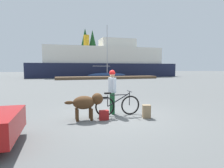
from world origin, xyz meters
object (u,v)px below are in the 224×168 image
object	(u,v)px
person_cyclist	(112,87)
ferry_boat	(104,63)
bicycle	(118,105)
dog	(87,102)
sailboat_moored	(107,75)
handbag_pannier	(104,115)
backpack	(146,111)

from	to	relation	value
person_cyclist	ferry_boat	xyz separation A→B (m)	(6.85, 30.14, 1.81)
bicycle	dog	distance (m)	1.23
sailboat_moored	handbag_pannier	bearing A→B (deg)	-104.56
dog	handbag_pannier	xyz separation A→B (m)	(0.56, -0.22, -0.44)
handbag_pannier	ferry_boat	size ratio (longest dim) A/B	0.01
bicycle	ferry_boat	world-z (taller)	ferry_boat
person_cyclist	dog	bearing A→B (deg)	-151.87
ferry_boat	person_cyclist	bearing A→B (deg)	-102.80
dog	person_cyclist	bearing A→B (deg)	28.13
bicycle	sailboat_moored	xyz separation A→B (m)	(6.11, 25.55, 0.12)
handbag_pannier	sailboat_moored	bearing A→B (deg)	75.44
sailboat_moored	bicycle	bearing A→B (deg)	-103.46
bicycle	handbag_pannier	xyz separation A→B (m)	(-0.63, -0.43, -0.23)
backpack	handbag_pannier	bearing A→B (deg)	173.75
person_cyclist	handbag_pannier	bearing A→B (deg)	-123.45
backpack	ferry_boat	world-z (taller)	ferry_boat
handbag_pannier	person_cyclist	bearing A→B (deg)	56.55
bicycle	sailboat_moored	bearing A→B (deg)	76.54
person_cyclist	handbag_pannier	world-z (taller)	person_cyclist
dog	backpack	world-z (taller)	dog
ferry_boat	sailboat_moored	xyz separation A→B (m)	(-0.63, -4.96, -2.33)
bicycle	handbag_pannier	distance (m)	0.80
backpack	sailboat_moored	xyz separation A→B (m)	(5.21, 26.15, 0.28)
bicycle	person_cyclist	bearing A→B (deg)	105.98
handbag_pannier	ferry_boat	world-z (taller)	ferry_boat
person_cyclist	backpack	xyz separation A→B (m)	(1.01, -0.97, -0.80)
backpack	bicycle	bearing A→B (deg)	146.59
bicycle	handbag_pannier	size ratio (longest dim) A/B	5.21
handbag_pannier	sailboat_moored	size ratio (longest dim) A/B	0.04
ferry_boat	sailboat_moored	world-z (taller)	sailboat_moored
bicycle	dog	bearing A→B (deg)	-169.96
backpack	ferry_boat	size ratio (longest dim) A/B	0.02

